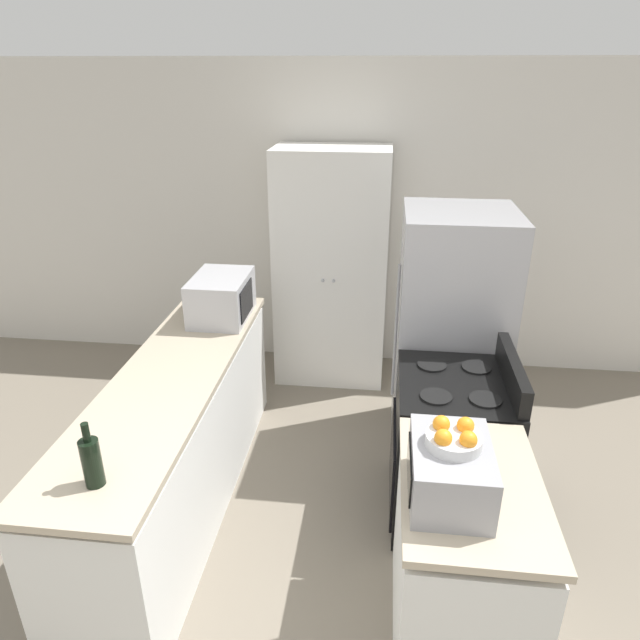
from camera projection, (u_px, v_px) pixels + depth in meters
name	position (u px, v px, depth m)	size (l,w,h in m)	color
wall_back	(341.00, 221.00, 4.93)	(7.00, 0.06, 2.60)	silver
counter_left	(178.00, 442.00, 3.46)	(0.60, 2.42, 0.92)	silver
counter_right	(461.00, 565.00, 2.60)	(0.60, 0.91, 0.92)	silver
pantry_cabinet	(332.00, 268.00, 4.76)	(0.92, 0.61, 1.96)	white
stove	(450.00, 449.00, 3.36)	(0.66, 0.73, 1.08)	black
refrigerator	(450.00, 334.00, 3.90)	(0.74, 0.74, 1.70)	#A3A3A8
microwave	(221.00, 297.00, 3.93)	(0.38, 0.52, 0.30)	#B2B2B7
wine_bottle	(92.00, 461.00, 2.35)	(0.08, 0.08, 0.30)	black
toaster_oven	(450.00, 471.00, 2.29)	(0.32, 0.44, 0.24)	#939399
fruit_bowl	(454.00, 437.00, 2.24)	(0.22, 0.22, 0.10)	silver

